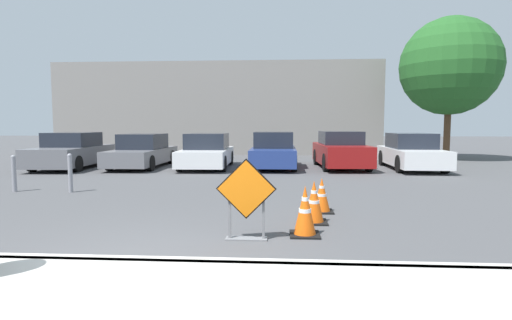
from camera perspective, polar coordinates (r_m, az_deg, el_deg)
The scene contains 16 objects.
ground_plane at distance 14.87m, azimuth -3.55°, elevation -1.78°, with size 96.00×96.00×0.00m, color #4C4C4F.
curb_lip at distance 5.28m, azimuth -17.77°, elevation -13.91°, with size 30.02×0.20×0.14m.
road_closed_sign at distance 6.09m, azimuth -1.41°, elevation -5.30°, with size 0.92×0.20×1.26m.
traffic_cone_nearest at distance 6.45m, azimuth 7.00°, elevation -7.27°, with size 0.48×0.48×0.80m.
traffic_cone_second at distance 7.29m, azimuth 8.27°, elevation -6.00°, with size 0.49×0.49×0.77m.
traffic_cone_third at distance 8.20m, azimuth 9.36°, elevation -5.03°, with size 0.47×0.47×0.70m.
parked_car_nearest at distance 17.98m, azimuth -24.77°, elevation 1.09°, with size 2.04×4.50×1.45m.
parked_car_second at distance 17.40m, azimuth -15.86°, elevation 1.13°, with size 1.81×4.67×1.39m.
parked_car_third at distance 16.56m, azimuth -7.02°, elevation 1.12°, with size 1.97×4.42×1.41m.
parked_car_fourth at distance 16.36m, azimuth 2.53°, elevation 1.21°, with size 1.81×4.17×1.47m.
parked_car_fifth at distance 16.70m, azimuth 12.00°, elevation 1.29°, with size 1.98×4.30×1.50m.
parked_car_sixth at distance 17.09m, azimuth 21.26°, elevation 1.00°, with size 1.87×4.44×1.43m.
bollard_nearest at distance 11.49m, azimuth -25.01°, elevation -1.55°, with size 0.12×0.12×1.02m.
bollard_second at distance 12.30m, azimuth -31.29°, elevation -1.52°, with size 0.12×0.12×0.98m.
building_facade_backdrop at distance 26.01m, azimuth -5.10°, elevation 7.16°, with size 19.53×5.00×5.46m.
street_tree_behind_lot at distance 22.41m, azimuth 25.94°, elevation 11.92°, with size 4.79×4.79×7.04m.
Camera 1 is at (1.87, -4.64, 1.77)m, focal length 28.00 mm.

